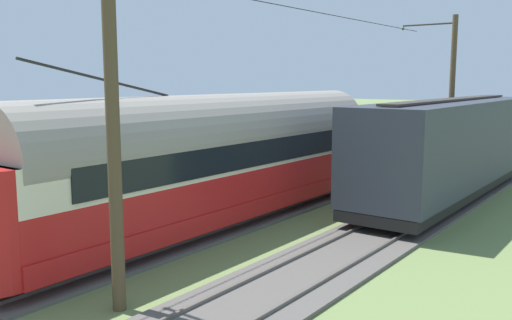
{
  "coord_description": "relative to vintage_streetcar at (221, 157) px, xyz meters",
  "views": [
    {
      "loc": [
        -11.54,
        18.53,
        4.76
      ],
      "look_at": [
        -0.22,
        3.25,
        1.99
      ],
      "focal_mm": 38.8,
      "sensor_mm": 36.0,
      "label": 1
    }
  ],
  "objects": [
    {
      "name": "ground_plane",
      "position": [
        0.0,
        -4.87,
        -2.26
      ],
      "size": [
        220.0,
        220.0,
        0.0
      ],
      "primitive_type": "plane",
      "color": "olive"
    },
    {
      "name": "track_streetcar_siding",
      "position": [
        -4.77,
        -5.18,
        -2.21
      ],
      "size": [
        2.8,
        80.0,
        0.18
      ],
      "color": "#56514C",
      "rests_on": "ground"
    },
    {
      "name": "track_adjacent_siding",
      "position": [
        0.0,
        -5.18,
        -2.21
      ],
      "size": [
        2.8,
        80.0,
        0.18
      ],
      "color": "#56514C",
      "rests_on": "ground"
    },
    {
      "name": "track_third_siding",
      "position": [
        4.77,
        -5.18,
        -2.21
      ],
      "size": [
        2.8,
        80.0,
        0.18
      ],
      "color": "#56514C",
      "rests_on": "ground"
    },
    {
      "name": "vintage_streetcar",
      "position": [
        0.0,
        0.0,
        0.0
      ],
      "size": [
        2.65,
        18.1,
        5.08
      ],
      "color": "red",
      "rests_on": "ground"
    },
    {
      "name": "boxcar_adjacent",
      "position": [
        -4.77,
        -8.59,
        -0.1
      ],
      "size": [
        2.96,
        14.42,
        3.85
      ],
      "color": "#2D333D",
      "rests_on": "ground"
    },
    {
      "name": "catenary_pole_foreground",
      "position": [
        -2.64,
        -14.98,
        1.89
      ],
      "size": [
        2.93,
        0.28,
        7.98
      ],
      "color": "#4C3D28",
      "rests_on": "ground"
    },
    {
      "name": "catenary_pole_mid_near",
      "position": [
        -2.64,
        6.54,
        1.89
      ],
      "size": [
        2.93,
        0.28,
        7.98
      ],
      "color": "#4C3D28",
      "rests_on": "ground"
    },
    {
      "name": "overhead_wire_run",
      "position": [
        -0.09,
        -4.91,
        5.17
      ],
      "size": [
        2.73,
        25.52,
        0.18
      ],
      "color": "black",
      "rests_on": "ground"
    },
    {
      "name": "track_end_bumper",
      "position": [
        4.77,
        -19.01,
        -1.86
      ],
      "size": [
        1.8,
        0.6,
        0.8
      ],
      "primitive_type": "cube",
      "color": "#B2A519",
      "rests_on": "ground"
    }
  ]
}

